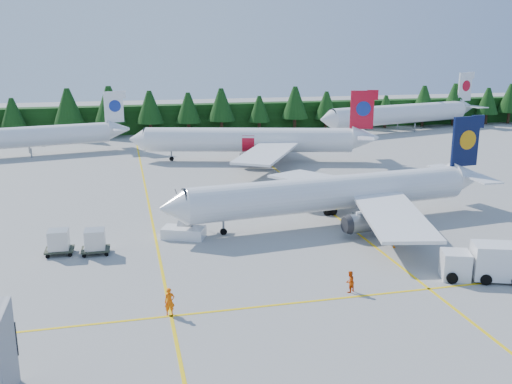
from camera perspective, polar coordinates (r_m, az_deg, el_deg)
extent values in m
plane|color=#9B9B96|center=(49.55, 7.35, -7.49)|extent=(320.00, 320.00, 0.00)
cube|color=yellow|center=(65.59, -10.50, -2.10)|extent=(0.25, 120.00, 0.01)
cube|color=yellow|center=(69.33, 6.22, -1.04)|extent=(0.25, 120.00, 0.01)
cube|color=yellow|center=(44.45, 10.09, -10.25)|extent=(80.00, 0.25, 0.01)
cube|color=black|center=(126.94, -5.74, 7.39)|extent=(220.00, 4.00, 6.00)
cylinder|color=white|center=(60.70, 7.44, -0.10)|extent=(31.29, 7.10, 3.66)
cone|color=white|center=(55.30, -8.29, -1.58)|extent=(2.95, 3.92, 3.66)
cube|color=#070F33|center=(69.06, 20.21, 4.77)|extent=(3.49, 0.71, 5.67)
cube|color=white|center=(68.77, 6.53, 1.18)|extent=(10.66, 14.75, 1.04)
cylinder|color=gray|center=(66.15, 6.01, -0.48)|extent=(3.30, 2.25, 1.92)
cube|color=white|center=(55.74, 13.56, -2.29)|extent=(8.12, 14.53, 1.04)
cylinder|color=gray|center=(57.17, 10.60, -3.05)|extent=(3.30, 2.25, 1.92)
cylinder|color=gray|center=(57.16, -3.27, -3.55)|extent=(0.22, 0.22, 1.55)
cylinder|color=white|center=(93.04, -0.75, 5.24)|extent=(33.31, 12.22, 3.93)
cone|color=white|center=(95.40, -11.71, 5.17)|extent=(3.65, 4.50, 3.93)
cube|color=red|center=(93.51, 10.55, 8.09)|extent=(3.70, 1.27, 6.09)
cube|color=white|center=(101.32, 1.09, 5.66)|extent=(6.76, 15.06, 1.11)
cylinder|color=gray|center=(98.95, -0.06, 4.64)|extent=(3.75, 2.84, 2.06)
cube|color=white|center=(84.85, 1.05, 3.94)|extent=(12.90, 15.59, 1.11)
cylinder|color=gray|center=(87.74, -0.23, 3.38)|extent=(3.75, 2.84, 2.06)
cylinder|color=gray|center=(94.80, -8.45, 3.60)|extent=(0.24, 0.24, 1.67)
cylinder|color=white|center=(105.55, -22.73, 5.05)|extent=(30.46, 9.70, 3.57)
cube|color=white|center=(106.92, -14.04, 8.26)|extent=(3.39, 1.00, 5.54)
cylinder|color=white|center=(130.29, 14.16, 7.57)|extent=(35.79, 13.37, 4.23)
cone|color=white|center=(118.14, 7.10, 7.23)|extent=(3.95, 4.85, 4.23)
cube|color=white|center=(143.69, 20.17, 9.85)|extent=(3.97, 1.40, 6.55)
cylinder|color=gray|center=(121.95, 9.29, 5.97)|extent=(0.25, 0.25, 1.69)
cube|color=white|center=(56.69, -7.24, -4.05)|extent=(4.60, 3.53, 1.07)
cube|color=gray|center=(57.97, -6.76, -1.86)|extent=(2.92, 4.18, 2.89)
cube|color=gray|center=(59.43, -6.30, -0.12)|extent=(2.06, 1.75, 0.12)
cube|color=white|center=(49.33, 19.30, -6.91)|extent=(2.77, 2.77, 2.27)
cube|color=black|center=(49.14, 19.35, -6.32)|extent=(2.42, 2.55, 0.97)
cube|color=white|center=(50.00, 22.99, -6.37)|extent=(4.47, 3.55, 2.81)
cube|color=#333627|center=(54.89, -19.05, -5.47)|extent=(2.55, 1.99, 0.16)
cube|color=silver|center=(54.58, -19.13, -4.51)|extent=(1.80, 1.75, 1.77)
cube|color=#333627|center=(54.03, -15.74, -5.52)|extent=(2.55, 1.99, 0.16)
cube|color=silver|center=(53.72, -15.81, -4.55)|extent=(1.80, 1.75, 1.77)
imported|color=#FF5F05|center=(41.09, -8.64, -10.79)|extent=(0.77, 0.55, 2.00)
imported|color=#D94004|center=(44.79, 9.36, -8.84)|extent=(1.03, 0.95, 1.70)
imported|color=orange|center=(55.00, 13.73, -4.59)|extent=(0.75, 0.85, 1.72)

